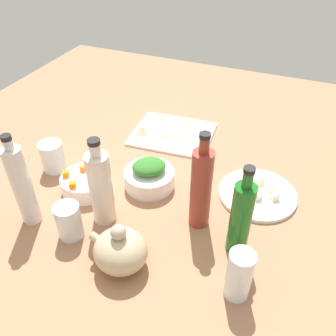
{
  "coord_description": "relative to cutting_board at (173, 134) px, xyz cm",
  "views": [
    {
      "loc": [
        -32.6,
        79.6,
        75.93
      ],
      "look_at": [
        0.0,
        0.0,
        8.0
      ],
      "focal_mm": 38.01,
      "sensor_mm": 36.0,
      "label": 1
    }
  ],
  "objects": [
    {
      "name": "carrot_cube_2",
      "position": [
        13.44,
        43.96,
        5.71
      ],
      "size": [
        2.4,
        2.4,
        1.8
      ],
      "primitive_type": "cube",
      "rotation": [
        0.0,
        0.0,
        0.45
      ],
      "color": "orange",
      "rests_on": "bowl_carrots"
    },
    {
      "name": "dumpling_3",
      "position": [
        7.22,
        -7.27,
        1.6
      ],
      "size": [
        5.65,
        5.67,
        2.19
      ],
      "primitive_type": "pyramid",
      "rotation": [
        0.0,
        0.0,
        1.1
      ],
      "color": "beige",
      "rests_on": "cutting_board"
    },
    {
      "name": "bowl_carrots",
      "position": [
        13.11,
        38.74,
        2.15
      ],
      "size": [
        14.44,
        14.44,
        5.31
      ],
      "primitive_type": "cylinder",
      "color": "white",
      "rests_on": "tabletop"
    },
    {
      "name": "bottle_1",
      "position": [
        1.83,
        46.75,
        10.89
      ],
      "size": [
        6.25,
        6.25,
        26.33
      ],
      "color": "beige",
      "rests_on": "tabletop"
    },
    {
      "name": "drinking_glass_1",
      "position": [
        28.34,
        33.64,
        4.5
      ],
      "size": [
        7.47,
        7.47,
        10.01
      ],
      "primitive_type": "cylinder",
      "color": "white",
      "rests_on": "tabletop"
    },
    {
      "name": "teapot",
      "position": [
        -9.93,
        58.89,
        4.83
      ],
      "size": [
        14.93,
        12.59,
        13.59
      ],
      "color": "tan",
      "rests_on": "tabletop"
    },
    {
      "name": "carrot_cube_0",
      "position": [
        18.18,
        40.54,
        5.71
      ],
      "size": [
        2.47,
        2.47,
        1.8
      ],
      "primitive_type": "cube",
      "rotation": [
        0.0,
        0.0,
        0.54
      ],
      "color": "orange",
      "rests_on": "bowl_carrots"
    },
    {
      "name": "dumpling_4",
      "position": [
        10.07,
        4.47,
        2.05
      ],
      "size": [
        6.7,
        6.8,
        3.11
      ],
      "primitive_type": "pyramid",
      "rotation": [
        0.0,
        0.0,
        4.14
      ],
      "color": "beige",
      "rests_on": "cutting_board"
    },
    {
      "name": "bottle_0",
      "position": [
        20.3,
        54.89,
        11.95
      ],
      "size": [
        5.09,
        5.09,
        27.88
      ],
      "color": "silver",
      "rests_on": "tabletop"
    },
    {
      "name": "dumpling_0",
      "position": [
        2.57,
        3.63,
        1.62
      ],
      "size": [
        5.42,
        5.06,
        2.24
      ],
      "primitive_type": "pyramid",
      "rotation": [
        0.0,
        0.0,
        6.18
      ],
      "color": "beige",
      "rests_on": "cutting_board"
    },
    {
      "name": "tofu_cube_1",
      "position": [
        -36.19,
        23.99,
        1.8
      ],
      "size": [
        3.03,
        3.03,
        2.2
      ],
      "primitive_type": "cube",
      "rotation": [
        0.0,
        0.0,
        2.58
      ],
      "color": "#F6F0CC",
      "rests_on": "plate_tofu"
    },
    {
      "name": "carrot_cube_1",
      "position": [
        10.34,
        36.22,
        5.71
      ],
      "size": [
        2.42,
        2.42,
        1.8
      ],
      "primitive_type": "cube",
      "rotation": [
        0.0,
        0.0,
        2.04
      ],
      "color": "orange",
      "rests_on": "bowl_carrots"
    },
    {
      "name": "tofu_cube_5",
      "position": [
        -40.94,
        22.26,
        1.8
      ],
      "size": [
        3.09,
        3.09,
        2.2
      ],
      "primitive_type": "cube",
      "rotation": [
        0.0,
        0.0,
        2.23
      ],
      "color": "white",
      "rests_on": "plate_tofu"
    },
    {
      "name": "tabletop",
      "position": [
        -8.29,
        25.03,
        -2.0
      ],
      "size": [
        190.0,
        190.0,
        3.0
      ],
      "primitive_type": "cube",
      "color": "#9E6E4E",
      "rests_on": "ground"
    },
    {
      "name": "bottle_3",
      "position": [
        -22.86,
        38.25,
        12.01
      ],
      "size": [
        5.54,
        5.54,
        29.07
      ],
      "color": "maroon",
      "rests_on": "tabletop"
    },
    {
      "name": "bowl_greens",
      "position": [
        -3.87,
        29.31,
        2.22
      ],
      "size": [
        15.3,
        15.3,
        5.44
      ],
      "primitive_type": "cylinder",
      "color": "white",
      "rests_on": "tabletop"
    },
    {
      "name": "plate_tofu",
      "position": [
        -35.88,
        21.41,
        0.1
      ],
      "size": [
        23.22,
        23.22,
        1.2
      ],
      "primitive_type": "cylinder",
      "color": "white",
      "rests_on": "tabletop"
    },
    {
      "name": "drinking_glass_2",
      "position": [
        7.0,
        55.44,
        4.59
      ],
      "size": [
        6.65,
        6.65,
        10.17
      ],
      "primitive_type": "cylinder",
      "color": "white",
      "rests_on": "tabletop"
    },
    {
      "name": "tofu_cube_3",
      "position": [
        -39.6,
        18.75,
        1.8
      ],
      "size": [
        2.35,
        2.35,
        2.2
      ],
      "primitive_type": "cube",
      "rotation": [
        0.0,
        0.0,
        0.07
      ],
      "color": "white",
      "rests_on": "plate_tofu"
    },
    {
      "name": "bottle_2",
      "position": [
        -34.56,
        43.22,
        10.59
      ],
      "size": [
        5.32,
        5.32,
        26.2
      ],
      "color": "#1D651F",
      "rests_on": "tabletop"
    },
    {
      "name": "tofu_cube_0",
      "position": [
        -34.02,
        19.93,
        1.8
      ],
      "size": [
        3.11,
        3.11,
        2.2
      ],
      "primitive_type": "cube",
      "rotation": [
        0.0,
        0.0,
        2.38
      ],
      "color": "silver",
      "rests_on": "plate_tofu"
    },
    {
      "name": "cutting_board",
      "position": [
        0.0,
        0.0,
        0.0
      ],
      "size": [
        30.56,
        26.2,
        1.0
      ],
      "primitive_type": "cube",
      "rotation": [
        0.0,
        0.0,
        0.07
      ],
      "color": "white",
      "rests_on": "tabletop"
    },
    {
      "name": "dumpling_2",
      "position": [
        -3.0,
        3.04,
        1.75
      ],
      "size": [
        5.94,
        6.53,
        2.5
      ],
      "primitive_type": "pyramid",
      "rotation": [
        0.0,
        0.0,
        1.32
      ],
      "color": "beige",
      "rests_on": "cutting_board"
    },
    {
      "name": "tofu_cube_2",
      "position": [
        -32.55,
        23.31,
        1.8
      ],
      "size": [
        2.89,
        2.89,
        2.2
      ],
      "primitive_type": "cube",
      "rotation": [
        0.0,
        0.0,
        1.17
      ],
      "color": "#F9E8CB",
      "rests_on": "plate_tofu"
    },
    {
      "name": "carrot_cube_4",
      "position": [
        14.88,
        36.15,
        5.71
      ],
      "size": [
        2.26,
        2.26,
        1.8
      ],
      "primitive_type": "cube",
      "rotation": [
        0.0,
        0.0,
        2.84
      ],
      "color": "orange",
      "rests_on": "bowl_carrots"
    },
    {
      "name": "chopped_greens_mound",
      "position": [
        -3.87,
        29.31,
        6.88
      ],
      "size": [
        13.29,
        12.94,
        3.9
      ],
      "primitive_type": "ellipsoid",
      "rotation": [
        0.0,
        0.0,
        0.63
      ],
      "color": "#32762A",
      "rests_on": "bowl_greens"
    },
    {
      "name": "drinking_glass_0",
      "position": [
        -37.7,
        56.02,
        6.26
      ],
      "size": [
        5.78,
        5.78,
        13.53
      ],
      "primitive_type": "cylinder",
      "color": "white",
      "rests_on": "tabletop"
    },
    {
      "name": "carrot_cube_3",
      "position": [
        12.31,
        33.84,
        5.71
      ],
      "size": [
        2.52,
        2.52,
        1.8
      ],
      "primitive_type": "cube",
      "rotation": [
        0.0,
        0.0,
        2.22
      ],
      "color": "orange",
      "rests_on": "bowl_carrots"
    },
    {
      "name": "tofu_cube_4",
      "position": [
        -35.78,
        16.8,
        1.8
      ],
      "size": [
        2.79,
        2.79,
        2.2
      ],
      "primitive_type": "cube",
      "rotation": [
        0.0,
        0.0,
        0.32
      ],
      "color": "#F4EFCD",
      "rests_on": "plate_tofu"
    },
    {
      "name": "dumpling_1",
      "position": [
        -2.67,
        -5.05,
        1.79
      ],
      "size": [
        6.87,
        6.87,
        2.58
      ],
      "primitive_type": "pyramid",
      "rotation": [
        0.0,
        0.0,
        3.71
      ],
      "color": "beige",
      "rests_on": "cutting_board"
    }
  ]
}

